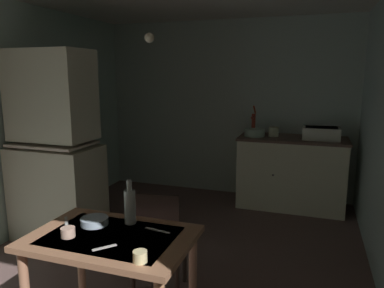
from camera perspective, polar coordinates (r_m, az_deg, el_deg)
The scene contains 19 objects.
ground_plane at distance 3.60m, azimuth -3.29°, elevation -17.55°, with size 5.23×5.23×0.00m, color brown.
wall_back at distance 5.25m, azimuth 5.47°, elevation 5.56°, with size 3.62×0.10×2.45m, color silver.
wall_left at distance 4.22m, azimuth -26.93°, elevation 3.12°, with size 0.10×4.33×2.45m, color silver.
hutch_cabinet at distance 4.00m, azimuth -20.64°, elevation -1.31°, with size 0.86×0.57×1.95m.
counter_cabinet at distance 4.89m, azimuth 15.30°, elevation -4.32°, with size 1.35×0.64×0.92m.
sink_basin at distance 4.78m, azimuth 19.63°, elevation 1.65°, with size 0.44×0.34×0.15m.
hand_pump at distance 4.87m, azimuth 9.62°, elevation 3.38°, with size 0.05×0.27×0.39m.
mixing_bowl_counter at distance 4.79m, azimuth 9.82°, elevation 1.79°, with size 0.26×0.26×0.10m, color #ADD1C1.
stoneware_crock at distance 4.83m, azimuth 12.68°, elevation 1.90°, with size 0.13×0.13×0.12m, color beige.
dining_table at distance 2.37m, azimuth -12.47°, elevation -16.47°, with size 0.99×0.66×0.75m.
chair_far_side at distance 2.86m, azimuth -5.47°, elevation -14.88°, with size 0.47×0.47×0.88m.
serving_bowl_wide at distance 2.49m, azimuth -15.08°, elevation -11.62°, with size 0.18×0.18×0.05m, color #9EB2C6.
mug_dark at distance 1.99m, azimuth -8.17°, elevation -17.11°, with size 0.08×0.08×0.06m, color beige.
teacup_mint at distance 2.36m, azimuth -18.91°, elevation -12.98°, with size 0.08×0.08×0.06m, color tan.
glass_bottle at distance 2.42m, azimuth -9.73°, elevation -9.52°, with size 0.07×0.07×0.29m.
table_knife at distance 2.33m, azimuth -5.44°, elevation -13.34°, with size 0.18×0.02×0.01m, color silver.
teaspoon_near_bowl at distance 2.17m, azimuth -13.59°, elevation -15.53°, with size 0.14×0.02×0.01m, color beige.
teaspoon_by_cup at distance 2.60m, azimuth -19.16°, elevation -11.31°, with size 0.14×0.02×0.01m, color beige.
pendant_bulb at distance 3.11m, azimuth -6.72°, elevation 16.25°, with size 0.08×0.08×0.08m, color #F9EFCC.
Camera 1 is at (1.20, -2.93, 1.71)m, focal length 33.95 mm.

